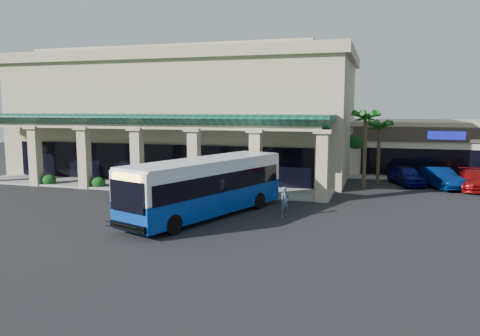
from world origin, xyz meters
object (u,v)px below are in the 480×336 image
(car_white, at_px, (440,178))
(car_red, at_px, (474,180))
(car_silver, at_px, (406,175))
(transit_bus, at_px, (206,188))
(pedestrian, at_px, (285,202))

(car_white, xyz_separation_m, car_red, (2.34, -0.12, -0.05))
(car_silver, bearing_deg, transit_bus, -148.32)
(car_silver, distance_m, car_white, 2.53)
(transit_bus, bearing_deg, car_red, 60.99)
(car_red, bearing_deg, car_white, 179.99)
(car_silver, bearing_deg, pedestrian, -138.39)
(transit_bus, distance_m, car_red, 21.42)
(transit_bus, distance_m, pedestrian, 4.52)
(pedestrian, bearing_deg, transit_bus, 136.86)
(pedestrian, relative_size, car_red, 0.34)
(car_silver, xyz_separation_m, car_white, (2.39, -0.83, 0.01))
(car_silver, height_order, car_red, car_silver)
(pedestrian, xyz_separation_m, car_white, (9.58, 12.89, -0.07))
(pedestrian, height_order, car_white, pedestrian)
(car_white, bearing_deg, car_silver, 136.57)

